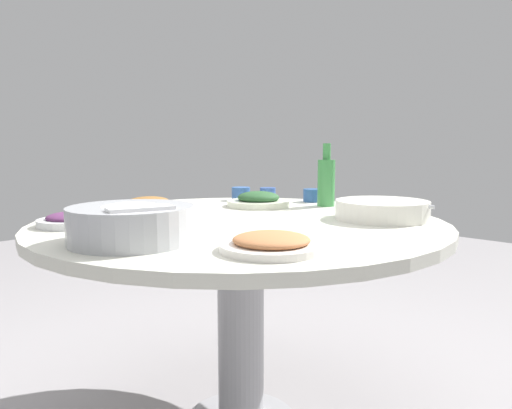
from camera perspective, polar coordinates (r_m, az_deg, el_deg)
round_dining_table at (r=1.55m, az=-1.88°, el=-6.57°), size 1.30×1.30×0.72m
rice_bowl at (r=1.20m, az=-14.78°, el=-2.21°), size 0.31×0.31×0.10m
soup_bowl at (r=1.58m, az=14.95°, el=-0.69°), size 0.30×0.33×0.06m
dish_tofu_braise at (r=1.08m, az=1.87°, el=-4.68°), size 0.24×0.24×0.04m
dish_greens at (r=1.86m, az=0.30°, el=0.49°), size 0.25×0.25×0.06m
dish_stirfry at (r=1.85m, az=-12.80°, el=0.15°), size 0.21×0.21×0.04m
dish_eggplant at (r=1.51m, az=-21.36°, el=-1.75°), size 0.19×0.19×0.04m
green_bottle at (r=1.88m, az=8.50°, el=2.83°), size 0.07×0.07×0.25m
tea_cup_near at (r=2.02m, az=6.83°, el=1.10°), size 0.08×0.08×0.05m
tea_cup_far at (r=2.07m, az=-1.84°, el=1.32°), size 0.08×0.08×0.06m
tea_cup_side at (r=2.06m, az=1.43°, el=1.29°), size 0.07×0.07×0.05m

